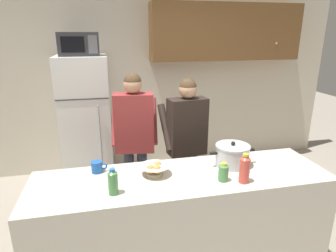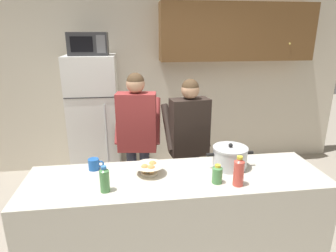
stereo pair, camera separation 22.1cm
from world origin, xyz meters
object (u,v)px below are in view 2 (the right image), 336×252
refrigerator (95,120)px  microwave (89,44)px  coffee_mug (94,164)px  cooking_pot (230,157)px  bottle_far_corner (105,179)px  bottle_mid_counter (217,174)px  person_by_sink (189,135)px  bottle_near_edge (239,171)px  person_near_pot (137,130)px  bread_bowl (149,168)px

refrigerator → microwave: size_ratio=3.65×
coffee_mug → cooking_pot: bearing=-5.8°
bottle_far_corner → refrigerator: bearing=98.0°
cooking_pot → bottle_far_corner: bearing=-165.8°
refrigerator → bottle_mid_counter: refrigerator is taller
coffee_mug → bottle_mid_counter: 1.02m
person_by_sink → bottle_near_edge: size_ratio=6.70×
person_near_pot → person_by_sink: (0.54, -0.14, -0.04)m
bottle_mid_counter → person_by_sink: bearing=91.7°
bottle_mid_counter → bottle_far_corner: (-0.84, -0.01, 0.02)m
coffee_mug → bottle_far_corner: (0.12, -0.37, 0.05)m
person_by_sink → bread_bowl: 0.86m
microwave → bread_bowl: 2.08m
bottle_far_corner → coffee_mug: bearing=107.2°
refrigerator → person_by_sink: refrigerator is taller
person_by_sink → bottle_far_corner: size_ratio=7.93×
coffee_mug → bottle_near_edge: bearing=-20.8°
person_near_pot → bottle_mid_counter: person_near_pot is taller
refrigerator → person_near_pot: 1.09m
bottle_far_corner → bread_bowl: bearing=33.8°
bottle_mid_counter → refrigerator: bearing=119.3°
refrigerator → microwave: (0.00, -0.02, 1.02)m
cooking_pot → bottle_mid_counter: size_ratio=2.70×
bottle_near_edge → bottle_mid_counter: bottle_near_edge is taller
bread_bowl → microwave: bearing=109.4°
cooking_pot → bottle_mid_counter: 0.31m
refrigerator → person_near_pot: bearing=-59.2°
coffee_mug → bottle_far_corner: bearing=-72.8°
microwave → cooking_pot: (1.31, -1.73, -0.88)m
cooking_pot → coffee_mug: 1.15m
person_by_sink → coffee_mug: 1.09m
microwave → person_near_pot: (0.55, -0.90, -0.87)m
bottle_mid_counter → bottle_far_corner: size_ratio=0.75×
cooking_pot → bottle_near_edge: 0.31m
person_near_pot → cooking_pot: person_near_pot is taller
bottle_far_corner → bottle_mid_counter: bearing=0.9°
bottle_far_corner → person_near_pot: bearing=76.0°
microwave → bottle_far_corner: (0.28, -1.99, -0.87)m
person_near_pot → person_by_sink: size_ratio=1.03×
person_near_pot → coffee_mug: bearing=-118.6°
bottle_near_edge → coffee_mug: bearing=159.2°
refrigerator → person_by_sink: (1.09, -1.07, 0.10)m
microwave → cooking_pot: size_ratio=1.18×
microwave → coffee_mug: 1.87m
bottle_far_corner → microwave: bearing=98.1°
refrigerator → coffee_mug: (0.17, -1.63, 0.09)m
person_by_sink → bottle_mid_counter: size_ratio=10.52×
person_by_sink → bread_bowl: (-0.48, -0.72, -0.01)m
microwave → coffee_mug: bearing=-84.1°
microwave → bread_bowl: bearing=-70.6°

